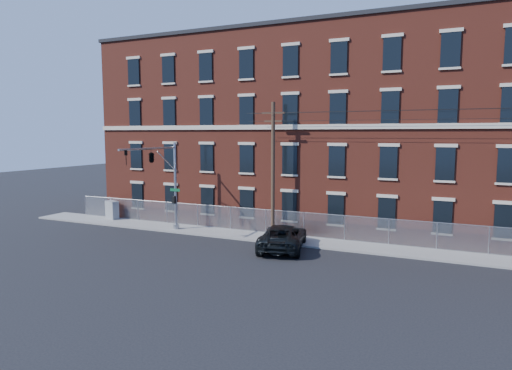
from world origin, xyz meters
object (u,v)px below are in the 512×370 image
object	(u,v)px
utility_cabinet	(112,210)
traffic_signal_mast	(157,166)
utility_pole_near	(273,167)
pickup_truck	(283,237)

from	to	relation	value
utility_cabinet	traffic_signal_mast	bearing A→B (deg)	-6.76
traffic_signal_mast	utility_pole_near	xyz separation A→B (m)	(8.00, 3.42, -0.05)
traffic_signal_mast	utility_cabinet	distance (m)	9.66
utility_pole_near	pickup_truck	xyz separation A→B (m)	(2.00, -3.11, -4.50)
utility_cabinet	utility_pole_near	bearing A→B (deg)	17.35
utility_pole_near	pickup_truck	size ratio (longest dim) A/B	1.65
utility_pole_near	pickup_truck	world-z (taller)	utility_pole_near
pickup_truck	utility_cabinet	xyz separation A→B (m)	(-17.79, 3.27, 0.09)
pickup_truck	utility_cabinet	bearing A→B (deg)	-22.99
traffic_signal_mast	pickup_truck	distance (m)	10.99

